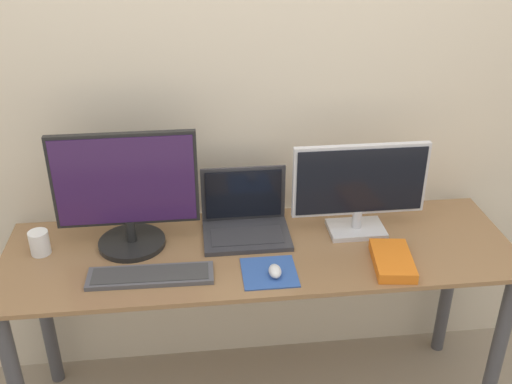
# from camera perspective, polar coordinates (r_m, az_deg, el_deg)

# --- Properties ---
(wall_back) EXTENTS (7.00, 0.05, 2.50)m
(wall_back) POSITION_cam_1_polar(r_m,az_deg,el_deg) (2.32, -0.61, 9.25)
(wall_back) COLOR beige
(wall_back) RESTS_ON ground_plane
(desk) EXTENTS (1.88, 0.58, 0.78)m
(desk) POSITION_cam_1_polar(r_m,az_deg,el_deg) (2.29, 0.39, -8.26)
(desk) COLOR olive
(desk) RESTS_ON ground_plane
(monitor_left) EXTENTS (0.51, 0.25, 0.45)m
(monitor_left) POSITION_cam_1_polar(r_m,az_deg,el_deg) (2.18, -12.24, -0.05)
(monitor_left) COLOR black
(monitor_left) RESTS_ON desk
(monitor_right) EXTENTS (0.51, 0.15, 0.36)m
(monitor_right) POSITION_cam_1_polar(r_m,az_deg,el_deg) (2.26, 9.85, 0.45)
(monitor_right) COLOR silver
(monitor_right) RESTS_ON desk
(laptop) EXTENTS (0.33, 0.24, 0.24)m
(laptop) POSITION_cam_1_polar(r_m,az_deg,el_deg) (2.29, -1.03, -2.51)
(laptop) COLOR #333338
(laptop) RESTS_ON desk
(keyboard) EXTENTS (0.43, 0.13, 0.02)m
(keyboard) POSITION_cam_1_polar(r_m,az_deg,el_deg) (2.09, -10.01, -7.85)
(keyboard) COLOR #4C4C51
(keyboard) RESTS_ON desk
(mousepad) EXTENTS (0.19, 0.19, 0.00)m
(mousepad) POSITION_cam_1_polar(r_m,az_deg,el_deg) (2.09, 1.27, -7.66)
(mousepad) COLOR #2D519E
(mousepad) RESTS_ON desk
(mouse) EXTENTS (0.04, 0.07, 0.04)m
(mouse) POSITION_cam_1_polar(r_m,az_deg,el_deg) (2.06, 1.82, -7.54)
(mouse) COLOR silver
(mouse) RESTS_ON mousepad
(book) EXTENTS (0.16, 0.25, 0.04)m
(book) POSITION_cam_1_polar(r_m,az_deg,el_deg) (2.17, 12.87, -6.38)
(book) COLOR orange
(book) RESTS_ON desk
(mug) EXTENTS (0.07, 0.07, 0.09)m
(mug) POSITION_cam_1_polar(r_m,az_deg,el_deg) (2.30, -19.92, -4.56)
(mug) COLOR white
(mug) RESTS_ON desk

